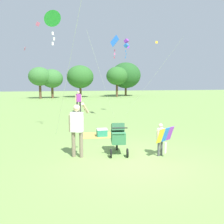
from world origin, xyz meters
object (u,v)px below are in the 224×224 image
object	(u,v)px
person_adult_flyer	(77,126)
kite_green_novelty	(127,44)
person_sitting_far	(79,100)
cooler_box	(102,133)
child_with_butterfly_kite	(161,137)
picnic_blanket	(99,135)
kite_orange_delta	(114,44)
stroller	(118,136)
kite_adult_black	(53,20)

from	to	relation	value
person_adult_flyer	kite_green_novelty	world-z (taller)	kite_green_novelty
person_sitting_far	cooler_box	distance (m)	8.49
child_with_butterfly_kite	picnic_blanket	size ratio (longest dim) A/B	0.73
picnic_blanket	kite_orange_delta	bearing A→B (deg)	68.18
stroller	picnic_blanket	xyz separation A→B (m)	(-0.16, 2.65, -0.60)
child_with_butterfly_kite	picnic_blanket	world-z (taller)	child_with_butterfly_kite
child_with_butterfly_kite	person_sitting_far	distance (m)	11.52
child_with_butterfly_kite	cooler_box	xyz separation A→B (m)	(-1.37, 2.95, -0.46)
kite_orange_delta	child_with_butterfly_kite	bearing A→B (deg)	-92.25
stroller	kite_green_novelty	size ratio (longest dim) A/B	0.20
stroller	person_sitting_far	world-z (taller)	person_sitting_far
child_with_butterfly_kite	kite_green_novelty	xyz separation A→B (m)	(1.71, 9.42, 4.51)
child_with_butterfly_kite	kite_orange_delta	world-z (taller)	kite_orange_delta
person_adult_flyer	kite_adult_black	size ratio (longest dim) A/B	0.32
child_with_butterfly_kite	person_adult_flyer	distance (m)	2.69
kite_green_novelty	cooler_box	bearing A→B (deg)	-115.47
kite_green_novelty	cooler_box	xyz separation A→B (m)	(-3.08, -6.47, -4.97)
child_with_butterfly_kite	kite_orange_delta	size ratio (longest dim) A/B	0.19
person_adult_flyer	kite_orange_delta	distance (m)	8.52
kite_orange_delta	cooler_box	world-z (taller)	kite_orange_delta
picnic_blanket	child_with_butterfly_kite	bearing A→B (deg)	-65.74
person_adult_flyer	stroller	world-z (taller)	person_adult_flyer
child_with_butterfly_kite	kite_green_novelty	distance (m)	10.59
kite_orange_delta	picnic_blanket	world-z (taller)	kite_orange_delta
person_adult_flyer	cooler_box	world-z (taller)	person_adult_flyer
stroller	person_sitting_far	distance (m)	10.85
person_adult_flyer	picnic_blanket	xyz separation A→B (m)	(1.17, 2.71, -1.00)
person_adult_flyer	child_with_butterfly_kite	bearing A→B (deg)	-10.81
stroller	picnic_blanket	distance (m)	2.72
picnic_blanket	kite_adult_black	bearing A→B (deg)	155.41
person_adult_flyer	stroller	xyz separation A→B (m)	(1.34, 0.06, -0.40)
kite_green_novelty	person_sitting_far	distance (m)	5.71
child_with_butterfly_kite	stroller	size ratio (longest dim) A/B	0.94
stroller	kite_green_novelty	xyz separation A→B (m)	(2.99, 8.87, 4.54)
kite_orange_delta	kite_green_novelty	distance (m)	2.37
person_adult_flyer	kite_green_novelty	distance (m)	10.75
stroller	kite_adult_black	world-z (taller)	kite_adult_black
child_with_butterfly_kite	cooler_box	world-z (taller)	child_with_butterfly_kite
kite_adult_black	kite_orange_delta	world-z (taller)	kite_adult_black
kite_adult_black	kite_orange_delta	size ratio (longest dim) A/B	1.00
person_adult_flyer	cooler_box	bearing A→B (deg)	63.08
person_sitting_far	cooler_box	size ratio (longest dim) A/B	3.77
kite_green_novelty	picnic_blanket	size ratio (longest dim) A/B	3.83
stroller	kite_orange_delta	xyz separation A→B (m)	(1.58, 7.00, 4.18)
person_adult_flyer	kite_green_novelty	xyz separation A→B (m)	(4.33, 8.92, 4.14)
person_adult_flyer	kite_adult_black	world-z (taller)	kite_adult_black
cooler_box	stroller	bearing A→B (deg)	-87.85
person_adult_flyer	kite_orange_delta	xyz separation A→B (m)	(2.91, 7.06, 3.78)
kite_orange_delta	cooler_box	distance (m)	6.72
picnic_blanket	stroller	bearing A→B (deg)	-86.48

